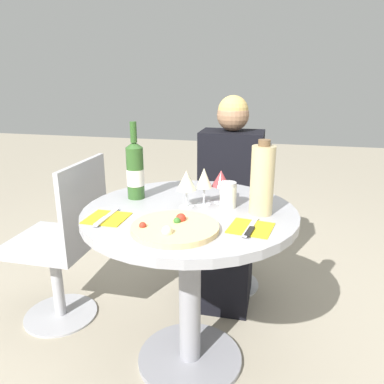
% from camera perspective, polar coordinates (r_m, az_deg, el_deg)
% --- Properties ---
extents(ground_plane, '(12.00, 12.00, 0.00)m').
position_cam_1_polar(ground_plane, '(1.94, -0.31, -24.19)').
color(ground_plane, '#9E937F').
rests_on(ground_plane, ground).
extents(dining_table, '(0.88, 0.88, 0.76)m').
position_cam_1_polar(dining_table, '(1.61, -0.35, -8.68)').
color(dining_table, gray).
rests_on(dining_table, ground_plane).
extents(chair_behind_diner, '(0.44, 0.44, 0.89)m').
position_cam_1_polar(chair_behind_diner, '(2.36, 5.96, -3.81)').
color(chair_behind_diner, '#ADADB2').
rests_on(chair_behind_diner, ground_plane).
extents(seated_diner, '(0.36, 0.48, 1.18)m').
position_cam_1_polar(seated_diner, '(2.18, 5.51, -3.04)').
color(seated_diner, black).
rests_on(seated_diner, ground_plane).
extents(chair_empty_side, '(0.44, 0.44, 0.89)m').
position_cam_1_polar(chair_empty_side, '(2.08, -18.89, -7.74)').
color(chair_empty_side, '#ADADB2').
rests_on(chair_empty_side, ground_plane).
extents(pizza_large, '(0.31, 0.31, 0.05)m').
position_cam_1_polar(pizza_large, '(1.33, -2.58, -5.45)').
color(pizza_large, '#E5C17F').
rests_on(pizza_large, dining_table).
extents(wine_bottle, '(0.08, 0.08, 0.34)m').
position_cam_1_polar(wine_bottle, '(1.67, -8.65, 3.27)').
color(wine_bottle, '#2D5623').
rests_on(wine_bottle, dining_table).
extents(tall_carafe, '(0.09, 0.09, 0.30)m').
position_cam_1_polar(tall_carafe, '(1.48, 10.65, 1.84)').
color(tall_carafe, tan).
rests_on(tall_carafe, dining_table).
extents(sugar_shaker, '(0.07, 0.07, 0.11)m').
position_cam_1_polar(sugar_shaker, '(1.56, 5.53, -0.43)').
color(sugar_shaker, silver).
rests_on(sugar_shaker, dining_table).
extents(wine_glass_center, '(0.07, 0.07, 0.16)m').
position_cam_1_polar(wine_glass_center, '(1.56, 1.85, 2.04)').
color(wine_glass_center, silver).
rests_on(wine_glass_center, dining_table).
extents(wine_glass_back_right, '(0.08, 0.08, 0.14)m').
position_cam_1_polar(wine_glass_back_right, '(1.60, 4.44, 1.99)').
color(wine_glass_back_right, silver).
rests_on(wine_glass_back_right, dining_table).
extents(wine_glass_front_left, '(0.08, 0.08, 0.16)m').
position_cam_1_polar(wine_glass_front_left, '(1.54, -0.86, 1.70)').
color(wine_glass_front_left, silver).
rests_on(wine_glass_front_left, dining_table).
extents(place_setting_left, '(0.15, 0.19, 0.01)m').
position_cam_1_polar(place_setting_left, '(1.48, -12.90, -3.88)').
color(place_setting_left, yellow).
rests_on(place_setting_left, dining_table).
extents(place_setting_right, '(0.17, 0.19, 0.01)m').
position_cam_1_polar(place_setting_right, '(1.37, 8.92, -5.42)').
color(place_setting_right, yellow).
rests_on(place_setting_right, dining_table).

